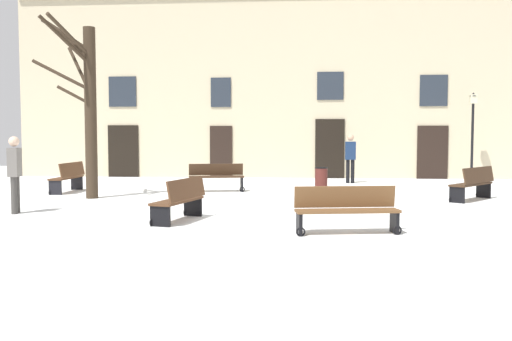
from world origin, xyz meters
name	(u,v)px	position (x,y,z in m)	size (l,w,h in m)	color
ground_plane	(249,208)	(0.00, 0.00, 0.00)	(35.30, 35.30, 0.00)	white
building_facade	(272,81)	(0.00, 10.05, 4.12)	(22.06, 0.60, 8.15)	beige
tree_left_of_center	(87,103)	(-4.77, 1.72, 2.72)	(1.79, 2.27, 5.03)	#382B1E
streetlamp	(473,127)	(7.90, 8.65, 2.13)	(0.30, 0.30, 3.46)	black
litter_bin	(321,180)	(1.88, 3.62, 0.41)	(0.41, 0.41, 0.81)	#4C1E19
bench_near_center_tree	(473,183)	(6.00, 2.11, 0.48)	(1.56, 1.73, 0.93)	#3D2819
bench_far_corner	(347,209)	(2.11, -3.37, 0.45)	(1.95, 0.76, 0.87)	brown
bench_near_lamp	(216,177)	(-1.44, 3.91, 0.48)	(1.81, 0.80, 0.89)	#3D2819
bench_back_to_back_right	(180,200)	(-1.24, -2.20, 0.45)	(0.88, 1.73, 0.91)	#51331E
bench_by_litter_bin	(68,177)	(-6.08, 3.34, 0.49)	(0.48, 1.79, 0.95)	#51331E
person_by_shop_door	(15,170)	(-5.26, -1.40, 0.99)	(0.29, 0.41, 1.77)	#403D3A
person_near_bench	(350,156)	(3.10, 7.47, 1.04)	(0.39, 0.24, 1.84)	black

